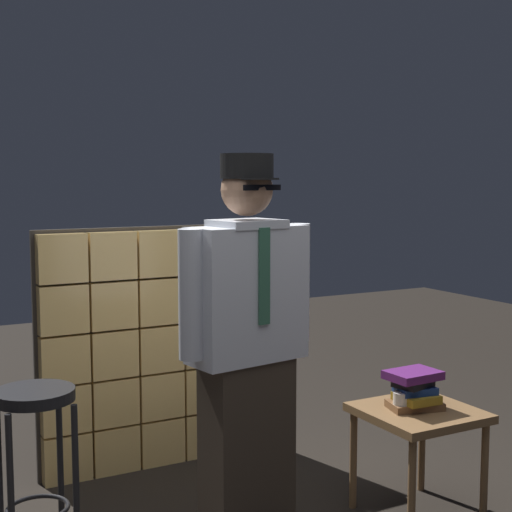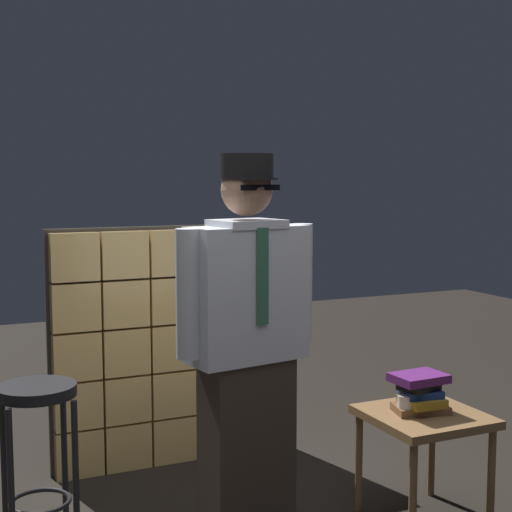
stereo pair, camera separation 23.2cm
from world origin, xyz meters
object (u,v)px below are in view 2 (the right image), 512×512
at_px(book_stack, 420,393).
at_px(coffee_mug, 407,405).
at_px(standing_person, 247,344).
at_px(side_table, 424,427).
at_px(bar_stool, 38,428).

relative_size(book_stack, coffee_mug, 2.21).
bearing_deg(standing_person, coffee_mug, -20.97).
xyz_separation_m(side_table, book_stack, (-0.02, 0.01, 0.16)).
height_order(standing_person, book_stack, standing_person).
bearing_deg(standing_person, book_stack, -19.18).
bearing_deg(side_table, bar_stool, 165.01).
height_order(bar_stool, coffee_mug, bar_stool).
distance_m(bar_stool, book_stack, 1.75).
bearing_deg(coffee_mug, standing_person, 167.99).
height_order(book_stack, coffee_mug, book_stack).
xyz_separation_m(standing_person, side_table, (0.84, -0.16, -0.45)).
distance_m(bar_stool, coffee_mug, 1.67).
xyz_separation_m(standing_person, bar_stool, (-0.87, 0.29, -0.35)).
xyz_separation_m(book_stack, coffee_mug, (-0.08, -0.01, -0.05)).
height_order(standing_person, bar_stool, standing_person).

